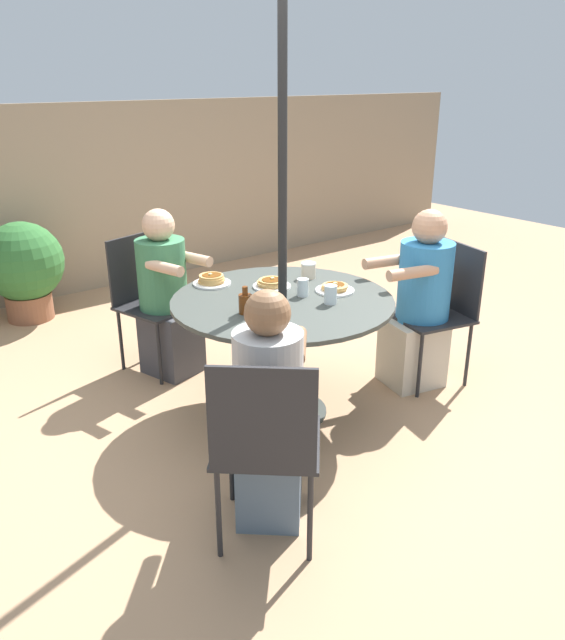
% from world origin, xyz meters
% --- Properties ---
extents(ground_plane, '(12.00, 12.00, 0.00)m').
position_xyz_m(ground_plane, '(0.00, 0.00, 0.00)').
color(ground_plane, tan).
extents(back_fence, '(10.00, 0.06, 1.70)m').
position_xyz_m(back_fence, '(0.00, 2.99, 0.85)').
color(back_fence, gray).
rests_on(back_fence, ground).
extents(patio_table, '(1.28, 1.28, 0.73)m').
position_xyz_m(patio_table, '(0.00, 0.00, 0.61)').
color(patio_table, '#383D38').
rests_on(patio_table, ground).
extents(umbrella_pole, '(0.05, 0.05, 2.46)m').
position_xyz_m(umbrella_pole, '(0.00, 0.00, 1.23)').
color(umbrella_pole, black).
rests_on(umbrella_pole, ground).
extents(patio_chair_north, '(0.54, 0.54, 0.92)m').
position_xyz_m(patio_chair_north, '(1.11, -0.27, 0.53)').
color(patio_chair_north, '#232326').
rests_on(patio_chair_north, ground).
extents(diner_north, '(0.57, 0.44, 1.16)m').
position_xyz_m(diner_north, '(0.94, -0.23, 0.54)').
color(diner_north, beige).
rests_on(diner_north, ground).
extents(patio_chair_east, '(0.55, 0.55, 0.92)m').
position_xyz_m(patio_chair_east, '(-0.30, 1.11, 0.53)').
color(patio_chair_east, '#232326').
rests_on(patio_chair_east, ground).
extents(diner_east, '(0.42, 0.51, 1.13)m').
position_xyz_m(diner_east, '(-0.26, 0.94, 0.52)').
color(diner_east, '#3D3D42').
rests_on(diner_east, ground).
extents(patio_chair_south, '(0.64, 0.64, 0.92)m').
position_xyz_m(patio_chair_south, '(-0.76, -0.86, 0.53)').
color(patio_chair_south, '#232326').
rests_on(patio_chair_south, ground).
extents(diner_south, '(0.51, 0.52, 1.13)m').
position_xyz_m(diner_south, '(-0.65, -0.72, 0.52)').
color(diner_south, slate).
rests_on(diner_south, ground).
extents(pancake_plate_a, '(0.23, 0.23, 0.07)m').
position_xyz_m(pancake_plate_a, '(-0.18, 0.47, 0.76)').
color(pancake_plate_a, white).
rests_on(pancake_plate_a, patio_table).
extents(pancake_plate_b, '(0.23, 0.23, 0.05)m').
position_xyz_m(pancake_plate_b, '(0.32, -0.09, 0.75)').
color(pancake_plate_b, white).
rests_on(pancake_plate_b, patio_table).
extents(pancake_plate_c, '(0.23, 0.23, 0.06)m').
position_xyz_m(pancake_plate_c, '(0.07, 0.20, 0.76)').
color(pancake_plate_c, white).
rests_on(pancake_plate_c, patio_table).
extents(syrup_bottle, '(0.09, 0.07, 0.15)m').
position_xyz_m(syrup_bottle, '(-0.30, -0.06, 0.79)').
color(syrup_bottle, '#602D0F').
rests_on(syrup_bottle, patio_table).
extents(coffee_cup, '(0.09, 0.09, 0.10)m').
position_xyz_m(coffee_cup, '(0.37, 0.21, 0.78)').
color(coffee_cup, beige).
rests_on(coffee_cup, patio_table).
extents(drinking_glass_a, '(0.07, 0.07, 0.11)m').
position_xyz_m(drinking_glass_a, '(0.16, -0.23, 0.79)').
color(drinking_glass_a, silver).
rests_on(drinking_glass_a, patio_table).
extents(drinking_glass_b, '(0.07, 0.07, 0.10)m').
position_xyz_m(drinking_glass_b, '(0.12, -0.03, 0.79)').
color(drinking_glass_b, silver).
rests_on(drinking_glass_b, patio_table).
extents(potted_shrub, '(0.65, 0.65, 0.82)m').
position_xyz_m(potted_shrub, '(-0.70, 2.55, 0.46)').
color(potted_shrub, brown).
rests_on(potted_shrub, ground).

